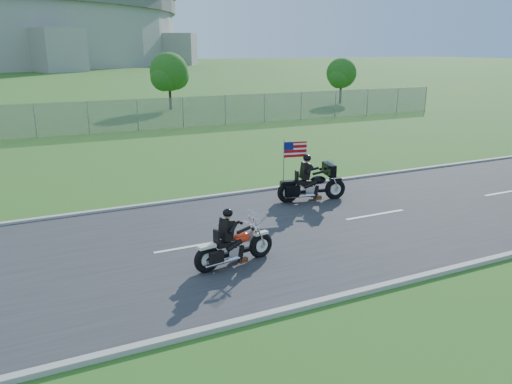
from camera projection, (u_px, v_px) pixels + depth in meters
name	position (u px, v px, depth m)	size (l,w,h in m)	color
ground	(262.00, 236.00, 14.13)	(420.00, 420.00, 0.00)	#335D1D
road	(262.00, 235.00, 14.12)	(120.00, 8.00, 0.04)	#28282B
curb_north	(211.00, 197.00, 17.63)	(120.00, 0.18, 0.12)	#9E9B93
curb_south	(345.00, 296.00, 10.60)	(120.00, 0.18, 0.12)	#9E9B93
fence	(35.00, 121.00, 29.13)	(60.00, 0.03, 2.00)	gray
tree_fence_near	(169.00, 74.00, 41.84)	(3.52, 3.28, 4.75)	#382316
tree_fence_far	(341.00, 75.00, 46.78)	(3.08, 2.87, 4.20)	#382316
motorcycle_lead	(233.00, 247.00, 12.07)	(2.22, 0.77, 1.50)	black
motorcycle_follow	(312.00, 185.00, 17.13)	(2.46, 1.00, 2.07)	black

